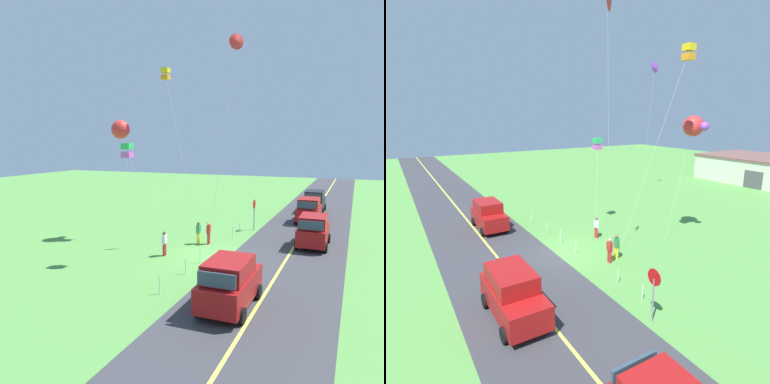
% 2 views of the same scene
% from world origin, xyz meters
% --- Properties ---
extents(ground_plane, '(120.00, 120.00, 0.10)m').
position_xyz_m(ground_plane, '(0.00, 0.00, -0.05)').
color(ground_plane, '#549342').
extents(asphalt_road, '(120.00, 7.00, 0.00)m').
position_xyz_m(asphalt_road, '(0.00, -4.00, 0.00)').
color(asphalt_road, '#38383D').
rests_on(asphalt_road, ground).
extents(road_centre_stripe, '(120.00, 0.16, 0.00)m').
position_xyz_m(road_centre_stripe, '(0.00, -4.00, 0.01)').
color(road_centre_stripe, '#E5E04C').
rests_on(road_centre_stripe, asphalt_road).
extents(car_suv_foreground, '(4.40, 2.12, 2.24)m').
position_xyz_m(car_suv_foreground, '(4.86, -5.20, 1.15)').
color(car_suv_foreground, maroon).
rests_on(car_suv_foreground, ground).
extents(car_parked_east_far, '(4.40, 2.12, 2.24)m').
position_xyz_m(car_parked_east_far, '(19.37, -3.85, 1.15)').
color(car_parked_east_far, black).
rests_on(car_parked_east_far, ground).
extents(car_parked_west_near, '(4.40, 2.12, 2.24)m').
position_xyz_m(car_parked_west_near, '(-7.37, -2.88, 1.15)').
color(car_parked_west_near, maroon).
rests_on(car_parked_west_near, ground).
extents(car_parked_east_near, '(4.40, 2.12, 2.24)m').
position_xyz_m(car_parked_east_near, '(13.45, -3.94, 1.15)').
color(car_parked_east_near, maroon).
rests_on(car_parked_east_near, ground).
extents(stop_sign, '(0.76, 0.08, 2.56)m').
position_xyz_m(stop_sign, '(8.41, -0.10, 1.80)').
color(stop_sign, gray).
rests_on(stop_sign, ground).
extents(person_adult_near, '(0.58, 0.22, 1.60)m').
position_xyz_m(person_adult_near, '(2.65, 1.79, 0.86)').
color(person_adult_near, red).
rests_on(person_adult_near, ground).
extents(person_adult_companion, '(0.58, 0.22, 1.60)m').
position_xyz_m(person_adult_companion, '(2.43, 2.49, 0.86)').
color(person_adult_companion, yellow).
rests_on(person_adult_companion, ground).
extents(person_child_watcher, '(0.58, 0.22, 1.60)m').
position_xyz_m(person_child_watcher, '(-1.21, 3.40, 0.86)').
color(person_child_watcher, red).
rests_on(person_child_watcher, ground).
extents(kite_red_low, '(1.82, 1.97, 14.76)m').
position_xyz_m(kite_red_low, '(4.02, 0.30, 14.12)').
color(kite_red_low, silver).
rests_on(kite_red_low, ground).
extents(kite_blue_mid, '(1.98, 3.65, 12.81)m').
position_xyz_m(kite_blue_mid, '(4.12, 5.84, 12.33)').
color(kite_blue_mid, silver).
rests_on(kite_blue_mid, ground).
extents(kite_yellow_high, '(2.32, 1.67, 7.22)m').
position_xyz_m(kite_yellow_high, '(-3.24, 4.78, 6.77)').
color(kite_yellow_high, silver).
rests_on(kite_yellow_high, ground).
extents(kite_green_far, '(1.90, 2.48, 8.92)m').
position_xyz_m(kite_green_far, '(2.45, 8.82, 8.22)').
color(kite_green_far, silver).
rests_on(kite_green_far, ground).
extents(fence_post_0, '(0.05, 0.05, 0.90)m').
position_xyz_m(fence_post_0, '(-7.18, 0.70, 0.45)').
color(fence_post_0, silver).
rests_on(fence_post_0, ground).
extents(fence_post_1, '(0.05, 0.05, 0.90)m').
position_xyz_m(fence_post_1, '(-4.04, 0.70, 0.45)').
color(fence_post_1, silver).
rests_on(fence_post_1, ground).
extents(fence_post_2, '(0.05, 0.05, 0.90)m').
position_xyz_m(fence_post_2, '(-1.81, 0.70, 0.45)').
color(fence_post_2, silver).
rests_on(fence_post_2, ground).
extents(fence_post_3, '(0.05, 0.05, 0.90)m').
position_xyz_m(fence_post_3, '(0.39, 0.70, 0.45)').
color(fence_post_3, silver).
rests_on(fence_post_3, ground).
extents(fence_post_4, '(0.05, 0.05, 0.90)m').
position_xyz_m(fence_post_4, '(4.93, 0.70, 0.45)').
color(fence_post_4, silver).
rests_on(fence_post_4, ground).
extents(fence_post_5, '(0.05, 0.05, 0.90)m').
position_xyz_m(fence_post_5, '(6.90, 0.70, 0.45)').
color(fence_post_5, silver).
rests_on(fence_post_5, ground).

